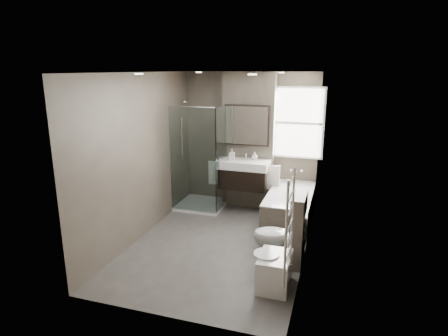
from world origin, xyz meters
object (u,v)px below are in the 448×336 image
at_px(bathtub, 290,206).
at_px(toilet, 280,237).
at_px(bidet, 274,271).
at_px(vanity, 244,174).

height_order(bathtub, toilet, toilet).
distance_m(toilet, bidet, 0.69).
relative_size(toilet, bidet, 1.36).
bearing_deg(bidet, vanity, 113.00).
distance_m(bathtub, toilet, 1.40).
xyz_separation_m(toilet, bidet, (0.04, -0.67, -0.15)).
xyz_separation_m(vanity, bathtub, (0.92, -0.33, -0.43)).
xyz_separation_m(bathtub, bidet, (0.09, -2.06, -0.09)).
relative_size(vanity, bathtub, 0.59).
height_order(bathtub, bidet, bathtub).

